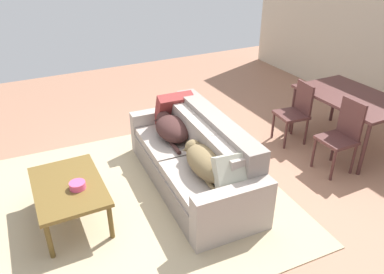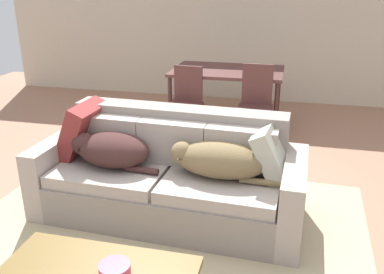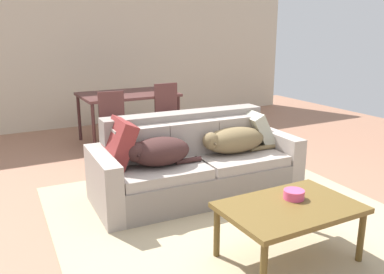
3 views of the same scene
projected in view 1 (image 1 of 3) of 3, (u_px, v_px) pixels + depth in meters
ground_plane at (184, 192)px, 4.44m from camera, size 10.00×10.00×0.00m
area_rug at (141, 198)px, 4.33m from camera, size 3.27×3.32×0.01m
couch at (196, 160)px, 4.46m from camera, size 2.20×0.97×0.86m
dog_on_left_cushion at (171, 128)px, 4.67m from camera, size 0.76×0.42×0.28m
dog_on_right_cushion at (205, 162)px, 3.98m from camera, size 0.87×0.38×0.28m
throw_pillow_by_left_arm at (174, 109)px, 4.97m from camera, size 0.34×0.49×0.50m
throw_pillow_by_right_arm at (235, 174)px, 3.69m from camera, size 0.35×0.44×0.43m
coffee_table at (69, 189)px, 3.83m from camera, size 1.02×0.68×0.46m
bowl_on_coffee_table at (77, 185)px, 3.74m from camera, size 0.16×0.16×0.07m
dining_table at (352, 100)px, 5.13m from camera, size 1.43×0.95×0.76m
dining_chair_near_left at (296, 110)px, 5.33m from camera, size 0.44×0.44×0.88m
dining_chair_near_right at (342, 134)px, 4.65m from camera, size 0.40×0.40×0.94m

